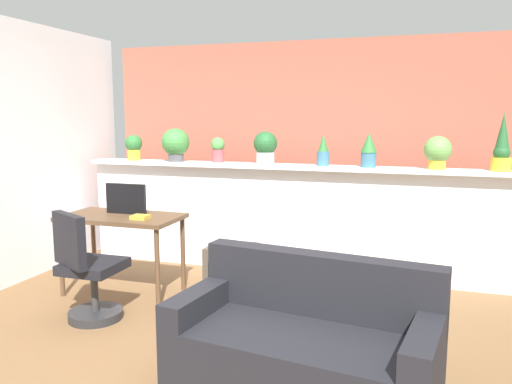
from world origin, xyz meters
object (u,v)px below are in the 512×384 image
(potted_plant_5, at_px, (369,149))
(potted_plant_3, at_px, (265,147))
(potted_plant_7, at_px, (502,147))
(desk, at_px, (122,224))
(potted_plant_6, at_px, (438,151))
(potted_plant_2, at_px, (218,149))
(office_chair, at_px, (87,275))
(potted_plant_1, at_px, (176,144))
(side_cube_shelf, at_px, (231,273))
(potted_plant_0, at_px, (134,146))
(couch, at_px, (305,347))
(book_on_desk, at_px, (140,217))
(potted_plant_4, at_px, (323,152))
(tv_monitor, at_px, (126,199))

(potted_plant_5, bearing_deg, potted_plant_3, -179.87)
(potted_plant_7, bearing_deg, desk, -162.07)
(potted_plant_6, bearing_deg, desk, -158.90)
(potted_plant_2, relative_size, potted_plant_7, 0.51)
(potted_plant_2, relative_size, potted_plant_6, 0.86)
(office_chair, bearing_deg, potted_plant_7, 28.41)
(potted_plant_1, height_order, side_cube_shelf, potted_plant_1)
(potted_plant_0, xyz_separation_m, couch, (2.50, -2.25, -1.04))
(potted_plant_1, bearing_deg, potted_plant_3, 1.44)
(potted_plant_3, relative_size, couch, 0.21)
(book_on_desk, bearing_deg, couch, -31.78)
(side_cube_shelf, relative_size, book_on_desk, 3.33)
(potted_plant_2, bearing_deg, couch, -57.12)
(potted_plant_4, bearing_deg, potted_plant_3, -178.78)
(potted_plant_2, distance_m, book_on_desk, 1.36)
(potted_plant_2, xyz_separation_m, potted_plant_5, (1.62, -0.04, 0.03))
(tv_monitor, height_order, office_chair, tv_monitor)
(potted_plant_0, xyz_separation_m, desk, (0.49, -1.06, -0.66))
(potted_plant_7, distance_m, desk, 3.57)
(tv_monitor, distance_m, office_chair, 0.91)
(potted_plant_1, xyz_separation_m, potted_plant_6, (2.74, 0.02, -0.03))
(side_cube_shelf, bearing_deg, potted_plant_1, 137.61)
(potted_plant_0, height_order, potted_plant_5, potted_plant_5)
(potted_plant_1, xyz_separation_m, potted_plant_7, (3.29, 0.02, 0.02))
(potted_plant_5, bearing_deg, potted_plant_4, 178.66)
(potted_plant_7, bearing_deg, couch, -120.24)
(potted_plant_3, distance_m, desk, 1.67)
(potted_plant_7, xyz_separation_m, couch, (-1.32, -2.26, -1.10))
(potted_plant_1, bearing_deg, couch, -48.72)
(couch, bearing_deg, tv_monitor, 147.73)
(tv_monitor, relative_size, couch, 0.25)
(couch, bearing_deg, potted_plant_3, 112.50)
(potted_plant_3, distance_m, tv_monitor, 1.53)
(potted_plant_1, height_order, potted_plant_2, potted_plant_1)
(potted_plant_4, relative_size, desk, 0.29)
(potted_plant_0, xyz_separation_m, potted_plant_2, (1.00, 0.07, -0.02))
(potted_plant_0, bearing_deg, desk, -65.25)
(desk, height_order, book_on_desk, book_on_desk)
(potted_plant_3, relative_size, potted_plant_7, 0.65)
(potted_plant_1, bearing_deg, potted_plant_5, 0.77)
(potted_plant_0, bearing_deg, potted_plant_5, 0.54)
(office_chair, bearing_deg, potted_plant_6, 33.03)
(potted_plant_7, xyz_separation_m, book_on_desk, (-3.07, -1.18, -0.61))
(potted_plant_4, height_order, book_on_desk, potted_plant_4)
(potted_plant_7, relative_size, couch, 0.32)
(book_on_desk, distance_m, couch, 2.11)
(potted_plant_3, relative_size, office_chair, 0.38)
(potted_plant_0, bearing_deg, potted_plant_7, 0.28)
(potted_plant_5, distance_m, office_chair, 2.86)
(potted_plant_6, bearing_deg, potted_plant_3, 179.68)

